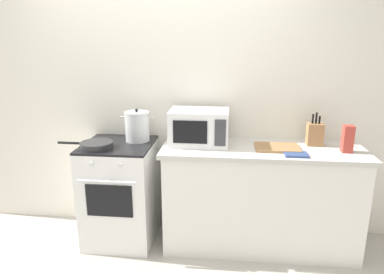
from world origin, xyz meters
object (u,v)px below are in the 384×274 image
at_px(stove, 121,192).
at_px(knife_block, 315,134).
at_px(stock_pot, 137,126).
at_px(pasta_box, 348,139).
at_px(frying_pan, 96,145).
at_px(microwave, 199,127).
at_px(oven_mitt, 296,154).
at_px(cutting_board, 277,148).

relative_size(stove, knife_block, 3.23).
bearing_deg(stock_pot, pasta_box, -4.63).
bearing_deg(frying_pan, microwave, 13.93).
distance_m(stove, microwave, 0.94).
bearing_deg(stove, oven_mitt, -6.08).
height_order(cutting_board, pasta_box, pasta_box).
xyz_separation_m(stock_pot, cutting_board, (1.21, -0.11, -0.12)).
relative_size(stock_pot, oven_mitt, 1.68).
height_order(stock_pot, pasta_box, stock_pot).
relative_size(knife_block, pasta_box, 1.30).
relative_size(microwave, knife_block, 1.75).
bearing_deg(frying_pan, knife_block, 8.45).
bearing_deg(oven_mitt, knife_block, 56.03).
distance_m(frying_pan, oven_mitt, 1.64).
xyz_separation_m(stove, pasta_box, (1.91, -0.03, 0.57)).
distance_m(knife_block, oven_mitt, 0.37).
xyz_separation_m(frying_pan, knife_block, (1.84, 0.27, 0.07)).
height_order(stove, knife_block, knife_block).
height_order(pasta_box, oven_mitt, pasta_box).
distance_m(stock_pot, microwave, 0.56).
bearing_deg(stock_pot, oven_mitt, -11.49).
height_order(knife_block, pasta_box, knife_block).
bearing_deg(stock_pot, frying_pan, -140.25).
height_order(stove, stock_pot, stock_pot).
bearing_deg(knife_block, stock_pot, -178.97).
distance_m(cutting_board, knife_block, 0.37).
bearing_deg(pasta_box, oven_mitt, -162.74).
xyz_separation_m(frying_pan, pasta_box, (2.05, 0.10, 0.08)).
relative_size(stove, cutting_board, 2.56).
bearing_deg(oven_mitt, stove, 173.92).
bearing_deg(oven_mitt, frying_pan, 179.06).
bearing_deg(microwave, frying_pan, -166.07).
bearing_deg(pasta_box, microwave, 174.87).
relative_size(stove, frying_pan, 1.94).
relative_size(pasta_box, oven_mitt, 1.22).
xyz_separation_m(stock_pot, microwave, (0.56, -0.03, 0.02)).
bearing_deg(pasta_box, cutting_board, 176.84).
bearing_deg(oven_mitt, cutting_board, 128.07).
xyz_separation_m(knife_block, oven_mitt, (-0.20, -0.30, -0.09)).
height_order(stock_pot, knife_block, stock_pot).
bearing_deg(pasta_box, frying_pan, -177.13).
xyz_separation_m(stock_pot, oven_mitt, (1.34, -0.27, -0.12)).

